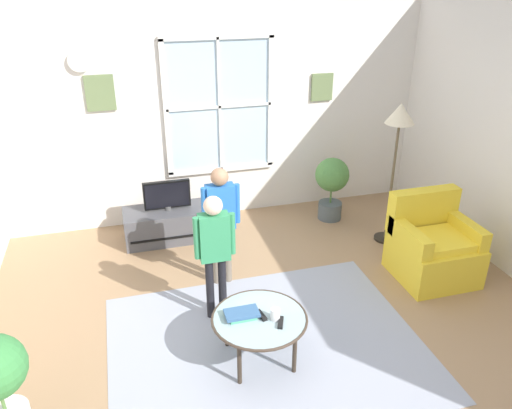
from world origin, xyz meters
TOP-DOWN VIEW (x-y plane):
  - ground_plane at (0.00, 0.00)m, footprint 5.81×6.17m
  - back_wall at (-0.00, 2.84)m, footprint 5.21×0.17m
  - area_rug at (-0.18, 0.14)m, footprint 2.65×2.09m
  - tv_stand at (-0.74, 2.26)m, footprint 1.04×0.48m
  - television at (-0.74, 2.26)m, footprint 0.54×0.08m
  - armchair at (1.80, 0.74)m, footprint 0.76×0.74m
  - coffee_table at (-0.28, 0.01)m, footprint 0.78×0.78m
  - book_stack at (-0.41, 0.06)m, footprint 0.27×0.16m
  - cup at (-0.17, -0.05)m, footprint 0.08×0.08m
  - remote_near_books at (-0.14, -0.11)m, footprint 0.09×0.14m
  - remote_near_cup at (-0.26, 0.02)m, footprint 0.07×0.15m
  - person_green_shirt at (-0.50, 0.67)m, footprint 0.37×0.17m
  - person_blue_shirt at (-0.33, 1.20)m, footprint 0.38×0.17m
  - potted_plant_by_window at (1.31, 2.24)m, footprint 0.43×0.43m
  - floor_lamp at (1.73, 1.54)m, footprint 0.32×0.32m

SIDE VIEW (x-z plane):
  - ground_plane at x=0.00m, z-range -0.02..0.00m
  - area_rug at x=-0.18m, z-range 0.00..0.01m
  - tv_stand at x=-0.74m, z-range 0.00..0.38m
  - armchair at x=1.80m, z-range -0.11..0.76m
  - coffee_table at x=-0.28m, z-range 0.18..0.61m
  - remote_near_books at x=-0.14m, z-range 0.42..0.44m
  - remote_near_cup at x=-0.26m, z-range 0.42..0.44m
  - book_stack at x=-0.41m, z-range 0.42..0.47m
  - cup at x=-0.17m, z-range 0.42..0.52m
  - potted_plant_by_window at x=1.31m, z-range 0.09..0.91m
  - television at x=-0.74m, z-range 0.39..0.75m
  - person_green_shirt at x=-0.50m, z-range 0.15..1.38m
  - person_blue_shirt at x=-0.33m, z-range 0.16..1.42m
  - back_wall at x=0.00m, z-range 0.01..2.69m
  - floor_lamp at x=1.73m, z-range 0.55..2.20m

